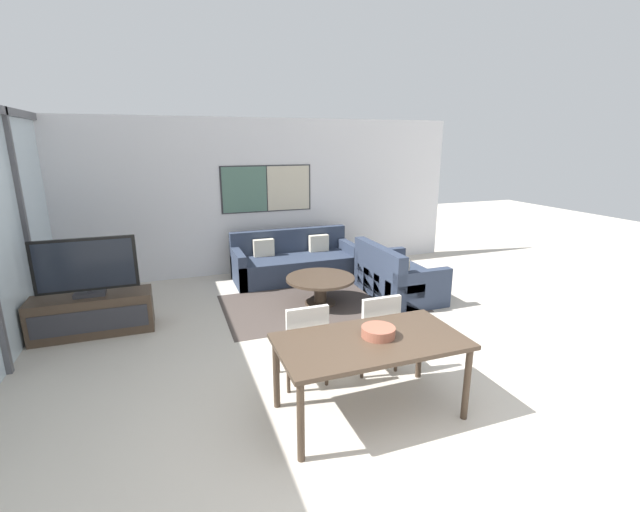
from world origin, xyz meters
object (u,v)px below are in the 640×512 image
at_px(sofa_side, 395,279).
at_px(fruit_bowl, 378,331).
at_px(tv_console, 93,314).
at_px(sofa_main, 294,263).
at_px(television, 86,267).
at_px(dining_chair_centre, 375,327).
at_px(dining_table, 370,347).
at_px(dining_chair_left, 304,338).
at_px(coffee_table, 320,284).

bearing_deg(sofa_side, fruit_bowl, 147.24).
xyz_separation_m(tv_console, sofa_main, (3.08, 1.37, 0.02)).
xyz_separation_m(television, dining_chair_centre, (2.97, -2.03, -0.39)).
bearing_deg(sofa_main, dining_table, -97.20).
height_order(television, fruit_bowl, television).
distance_m(dining_chair_left, fruit_bowl, 0.86).
bearing_deg(dining_table, sofa_side, 56.19).
distance_m(coffee_table, dining_table, 2.76).
xyz_separation_m(coffee_table, dining_chair_left, (-0.91, -2.01, 0.18)).
bearing_deg(sofa_main, television, -156.06).
relative_size(tv_console, sofa_side, 0.98).
bearing_deg(sofa_side, television, 88.55).
relative_size(sofa_main, dining_chair_left, 2.49).
height_order(sofa_side, dining_chair_left, dining_chair_left).
bearing_deg(dining_chair_left, dining_table, -59.67).
distance_m(television, dining_chair_left, 3.00).
relative_size(coffee_table, dining_chair_centre, 1.19).
bearing_deg(fruit_bowl, sofa_main, 83.98).
relative_size(tv_console, dining_table, 0.87).
bearing_deg(sofa_main, coffee_table, -90.00).
bearing_deg(dining_chair_left, sofa_side, 41.96).
bearing_deg(coffee_table, tv_console, 179.57).
height_order(coffee_table, fruit_bowl, fruit_bowl).
bearing_deg(dining_table, sofa_main, 82.80).
bearing_deg(sofa_main, dining_chair_centre, -91.99).
height_order(sofa_main, coffee_table, sofa_main).
bearing_deg(television, sofa_main, 23.94).
distance_m(sofa_side, coffee_table, 1.23).
height_order(tv_console, television, television).
bearing_deg(sofa_side, tv_console, 88.56).
bearing_deg(dining_chair_centre, dining_table, -120.36).
height_order(dining_chair_left, fruit_bowl, dining_chair_left).
xyz_separation_m(television, sofa_side, (4.31, -0.11, -0.61)).
bearing_deg(coffee_table, dining_chair_centre, -93.37).
bearing_deg(television, dining_chair_left, -43.12).
distance_m(coffee_table, fruit_bowl, 2.73).
distance_m(sofa_side, dining_chair_left, 2.89).
bearing_deg(coffee_table, sofa_side, -3.97).
distance_m(coffee_table, dining_chair_left, 2.21).
relative_size(sofa_side, coffee_table, 1.41).
height_order(television, dining_chair_left, television).
xyz_separation_m(sofa_main, dining_chair_centre, (-0.12, -3.40, 0.22)).
xyz_separation_m(tv_console, sofa_side, (4.31, -0.11, 0.02)).
xyz_separation_m(tv_console, dining_chair_centre, (2.97, -2.03, 0.24)).
bearing_deg(dining_table, television, 133.45).
xyz_separation_m(television, coffee_table, (3.08, -0.02, -0.57)).
xyz_separation_m(sofa_side, coffee_table, (-1.23, 0.09, 0.04)).
bearing_deg(dining_table, fruit_bowl, 19.22).
xyz_separation_m(coffee_table, dining_chair_centre, (-0.12, -2.01, 0.18)).
height_order(sofa_main, fruit_bowl, sofa_main).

